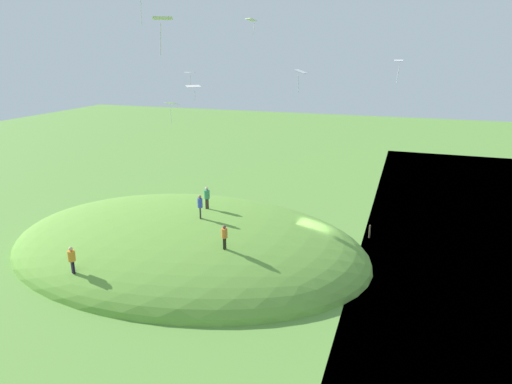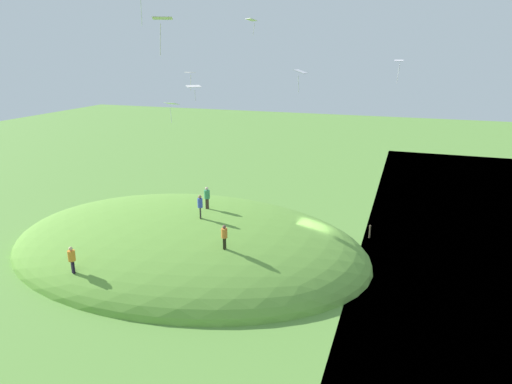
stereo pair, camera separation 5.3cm
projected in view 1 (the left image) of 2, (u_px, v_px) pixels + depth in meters
The scene contains 14 objects.
ground_plane at pixel (315, 249), 35.17m from camera, with size 160.00×160.00×0.00m, color #61933E.
grass_hill at pixel (186, 249), 35.29m from camera, with size 28.35×20.10×6.16m, color #669D3B.
person_with_child at pixel (200, 204), 32.75m from camera, with size 0.48×0.48×1.78m.
person_watching_kites at pixel (72, 257), 27.90m from camera, with size 0.60×0.60×1.77m.
person_walking_path at pixel (224, 234), 28.82m from camera, with size 0.45×0.45×1.63m.
person_on_hilltop at pixel (207, 195), 34.83m from camera, with size 0.54×0.54×1.75m.
kite_1 at pixel (162, 20), 22.86m from camera, with size 1.20×1.07×1.88m.
kite_2 at pixel (399, 63), 34.26m from camera, with size 0.68×0.48×1.76m.
kite_3 at pixel (190, 73), 39.26m from camera, with size 1.11×1.02×1.58m.
kite_4 at pixel (194, 87), 35.76m from camera, with size 1.33×1.30×1.21m.
kite_5 at pixel (171, 104), 36.75m from camera, with size 1.20×0.93×1.69m.
kite_7 at pixel (300, 72), 30.43m from camera, with size 0.77×1.12×1.56m.
kite_8 at pixel (251, 20), 34.72m from camera, with size 1.06×1.04×1.22m.
mooring_post at pixel (370, 231), 37.24m from camera, with size 0.14×0.14×1.11m, color brown.
Camera 1 is at (-6.05, 32.03, 14.68)m, focal length 31.82 mm.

